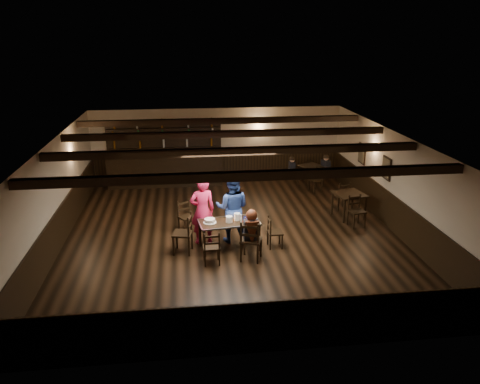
{
  "coord_description": "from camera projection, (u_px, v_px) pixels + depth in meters",
  "views": [
    {
      "loc": [
        -1.22,
        -11.67,
        5.27
      ],
      "look_at": [
        0.23,
        0.2,
        1.16
      ],
      "focal_mm": 35.0,
      "sensor_mm": 36.0,
      "label": 1
    }
  ],
  "objects": [
    {
      "name": "chair_far_pushed",
      "position": [
        186.0,
        214.0,
        12.88
      ],
      "size": [
        0.56,
        0.55,
        0.89
      ],
      "color": "black",
      "rests_on": "ground"
    },
    {
      "name": "bg_patron_left",
      "position": [
        292.0,
        166.0,
        16.47
      ],
      "size": [
        0.21,
        0.33,
        0.67
      ],
      "color": "black",
      "rests_on": "ground"
    },
    {
      "name": "chair_near_right",
      "position": [
        250.0,
        238.0,
        11.16
      ],
      "size": [
        0.61,
        0.6,
        1.03
      ],
      "color": "black",
      "rests_on": "ground"
    },
    {
      "name": "woman_pink",
      "position": [
        202.0,
        211.0,
        12.06
      ],
      "size": [
        0.71,
        0.52,
        1.8
      ],
      "primitive_type": "imported",
      "rotation": [
        0.0,
        0.0,
        3.29
      ],
      "color": "#D82D51",
      "rests_on": "ground"
    },
    {
      "name": "man_blue",
      "position": [
        232.0,
        208.0,
        12.16
      ],
      "size": [
        1.05,
        0.91,
        1.85
      ],
      "primitive_type": "imported",
      "rotation": [
        0.0,
        0.0,
        2.88
      ],
      "color": "navy",
      "rests_on": "ground"
    },
    {
      "name": "back_table_b",
      "position": [
        311.0,
        169.0,
        16.68
      ],
      "size": [
        1.03,
        1.03,
        0.75
      ],
      "color": "black",
      "rests_on": "ground"
    },
    {
      "name": "ground",
      "position": [
        232.0,
        235.0,
        12.81
      ],
      "size": [
        10.0,
        10.0,
        0.0
      ],
      "primitive_type": "plane",
      "color": "black",
      "rests_on": "ground"
    },
    {
      "name": "seated_person",
      "position": [
        251.0,
        227.0,
        11.14
      ],
      "size": [
        0.36,
        0.54,
        0.88
      ],
      "color": "black",
      "rests_on": "ground"
    },
    {
      "name": "cake",
      "position": [
        210.0,
        221.0,
        11.67
      ],
      "size": [
        0.33,
        0.33,
        0.1
      ],
      "color": "white",
      "rests_on": "dining_table"
    },
    {
      "name": "menu_red",
      "position": [
        249.0,
        221.0,
        11.77
      ],
      "size": [
        0.35,
        0.33,
        0.0
      ],
      "primitive_type": "cube",
      "rotation": [
        0.0,
        0.0,
        0.61
      ],
      "color": "maroon",
      "rests_on": "dining_table"
    },
    {
      "name": "room_shell",
      "position": [
        232.0,
        173.0,
        12.28
      ],
      "size": [
        9.02,
        10.02,
        2.71
      ],
      "color": "beige",
      "rests_on": "ground"
    },
    {
      "name": "chair_end_right",
      "position": [
        272.0,
        230.0,
        11.93
      ],
      "size": [
        0.37,
        0.39,
        0.82
      ],
      "color": "black",
      "rests_on": "ground"
    },
    {
      "name": "plate_stack_b",
      "position": [
        237.0,
        217.0,
        11.82
      ],
      "size": [
        0.16,
        0.16,
        0.18
      ],
      "primitive_type": "cylinder",
      "color": "white",
      "rests_on": "dining_table"
    },
    {
      "name": "drink_glass",
      "position": [
        240.0,
        217.0,
        11.91
      ],
      "size": [
        0.07,
        0.07,
        0.11
      ],
      "primitive_type": "cylinder",
      "color": "silver",
      "rests_on": "dining_table"
    },
    {
      "name": "plate_stack_a",
      "position": [
        229.0,
        219.0,
        11.69
      ],
      "size": [
        0.17,
        0.17,
        0.16
      ],
      "primitive_type": "cylinder",
      "color": "white",
      "rests_on": "dining_table"
    },
    {
      "name": "tea_light",
      "position": [
        231.0,
        218.0,
        11.89
      ],
      "size": [
        0.05,
        0.05,
        0.06
      ],
      "color": "#A5A8AD",
      "rests_on": "dining_table"
    },
    {
      "name": "chair_near_left",
      "position": [
        212.0,
        246.0,
        11.01
      ],
      "size": [
        0.41,
        0.39,
        0.85
      ],
      "color": "black",
      "rests_on": "ground"
    },
    {
      "name": "bg_patron_right",
      "position": [
        326.0,
        164.0,
        16.6
      ],
      "size": [
        0.28,
        0.38,
        0.7
      ],
      "color": "black",
      "rests_on": "ground"
    },
    {
      "name": "chair_end_left",
      "position": [
        186.0,
        230.0,
        11.6
      ],
      "size": [
        0.54,
        0.56,
        1.03
      ],
      "color": "black",
      "rests_on": "ground"
    },
    {
      "name": "pepper_shaker",
      "position": [
        245.0,
        219.0,
        11.76
      ],
      "size": [
        0.04,
        0.04,
        0.1
      ],
      "primitive_type": "cylinder",
      "color": "#A5A8AD",
      "rests_on": "dining_table"
    },
    {
      "name": "menu_blue",
      "position": [
        250.0,
        218.0,
        11.99
      ],
      "size": [
        0.35,
        0.28,
        0.0
      ],
      "primitive_type": "cube",
      "rotation": [
        0.0,
        0.0,
        -0.24
      ],
      "color": "#0E1046",
      "rests_on": "dining_table"
    },
    {
      "name": "back_table_a",
      "position": [
        349.0,
        197.0,
        13.82
      ],
      "size": [
        1.0,
        1.0,
        0.75
      ],
      "color": "black",
      "rests_on": "ground"
    },
    {
      "name": "salt_shaker",
      "position": [
        241.0,
        220.0,
        11.72
      ],
      "size": [
        0.04,
        0.04,
        0.1
      ],
      "primitive_type": "cylinder",
      "color": "silver",
      "rests_on": "dining_table"
    },
    {
      "name": "dining_table",
      "position": [
        229.0,
        225.0,
        11.78
      ],
      "size": [
        1.6,
        0.94,
        0.75
      ],
      "color": "black",
      "rests_on": "ground"
    },
    {
      "name": "bar_counter",
      "position": [
        165.0,
        165.0,
        16.78
      ],
      "size": [
        4.25,
        0.7,
        2.2
      ],
      "color": "black",
      "rests_on": "ground"
    }
  ]
}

